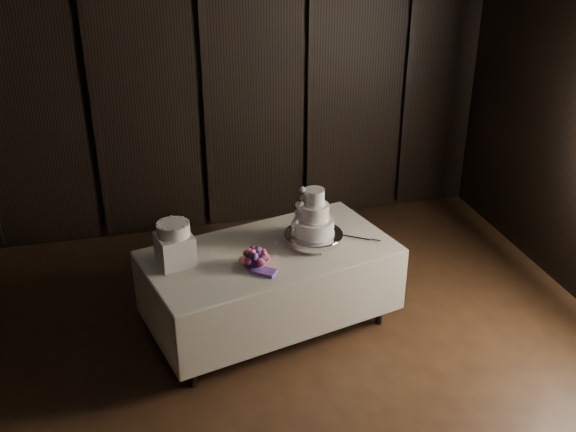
# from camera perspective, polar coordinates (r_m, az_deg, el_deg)

# --- Properties ---
(room) EXTENTS (6.08, 7.08, 3.08)m
(room) POSITION_cam_1_polar(r_m,az_deg,el_deg) (3.79, 0.30, -3.96)
(room) COLOR black
(room) RESTS_ON ground
(display_table) EXTENTS (2.18, 1.49, 0.76)m
(display_table) POSITION_cam_1_polar(r_m,az_deg,el_deg) (5.59, -1.50, -5.98)
(display_table) COLOR beige
(display_table) RESTS_ON ground
(cake_stand) EXTENTS (0.61, 0.61, 0.09)m
(cake_stand) POSITION_cam_1_polar(r_m,az_deg,el_deg) (5.50, 2.17, -1.90)
(cake_stand) COLOR silver
(cake_stand) RESTS_ON display_table
(wedding_cake) EXTENTS (0.37, 0.33, 0.39)m
(wedding_cake) POSITION_cam_1_polar(r_m,az_deg,el_deg) (5.39, 1.96, -0.14)
(wedding_cake) COLOR white
(wedding_cake) RESTS_ON cake_stand
(bouquet) EXTENTS (0.49, 0.50, 0.19)m
(bouquet) POSITION_cam_1_polar(r_m,az_deg,el_deg) (5.17, -2.91, -3.62)
(bouquet) COLOR #B53D49
(bouquet) RESTS_ON display_table
(box_pedestal) EXTENTS (0.31, 0.31, 0.25)m
(box_pedestal) POSITION_cam_1_polar(r_m,az_deg,el_deg) (5.25, -9.54, -2.81)
(box_pedestal) COLOR white
(box_pedestal) RESTS_ON display_table
(small_cake) EXTENTS (0.33, 0.33, 0.10)m
(small_cake) POSITION_cam_1_polar(r_m,az_deg,el_deg) (5.16, -9.69, -1.11)
(small_cake) COLOR white
(small_cake) RESTS_ON box_pedestal
(cake_knife) EXTENTS (0.32, 0.23, 0.01)m
(cake_knife) POSITION_cam_1_polar(r_m,az_deg,el_deg) (5.63, 5.54, -1.79)
(cake_knife) COLOR silver
(cake_knife) RESTS_ON display_table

